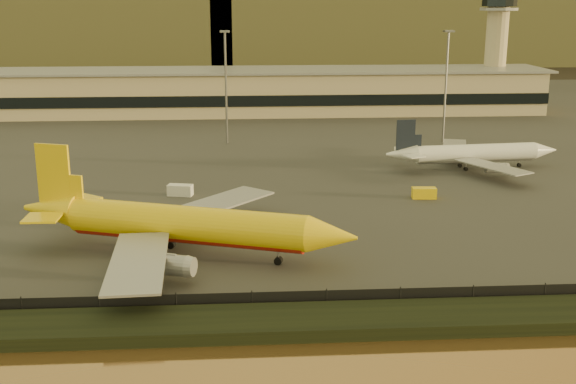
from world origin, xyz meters
name	(u,v)px	position (x,y,z in m)	size (l,w,h in m)	color
ground	(298,268)	(0.00, 0.00, 0.00)	(900.00, 900.00, 0.00)	black
embankment	(312,322)	(0.00, -17.00, 0.70)	(320.00, 7.00, 1.40)	black
tarmac	(268,131)	(0.00, 95.00, 0.10)	(320.00, 220.00, 0.20)	#2D2D2D
perimeter_fence	(308,300)	(0.00, -13.00, 1.30)	(300.00, 0.05, 2.20)	black
terminal_building	(213,92)	(-14.52, 125.55, 6.25)	(202.00, 25.00, 12.60)	tan
control_tower	(497,36)	(70.00, 131.00, 21.66)	(11.20, 11.20, 35.50)	tan
apron_light_masts	(339,77)	(15.00, 75.00, 15.70)	(152.20, 12.20, 25.40)	slate
distant_hills	(214,0)	(-20.74, 340.00, 31.39)	(470.00, 160.00, 70.00)	brown
dhl_cargo_jet	(181,225)	(-14.70, 5.11, 4.32)	(44.94, 42.76, 13.79)	yellow
white_narrowbody_jet	(473,154)	(38.29, 50.90, 3.20)	(35.06, 34.07, 10.07)	white
gse_vehicle_yellow	(424,193)	(23.53, 30.26, 1.10)	(3.99, 1.80, 1.80)	yellow
gse_vehicle_white	(180,190)	(-17.27, 34.71, 1.13)	(4.15, 1.87, 1.87)	white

